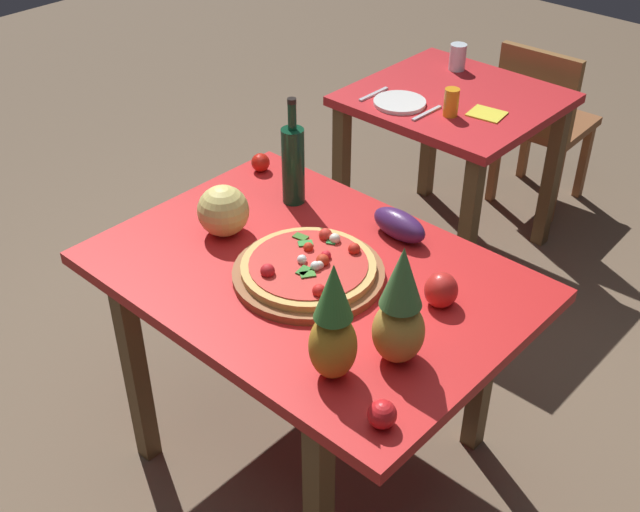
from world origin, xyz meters
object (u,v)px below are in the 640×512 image
at_px(drinking_glass_juice, 451,102).
at_px(drinking_glass_water, 458,57).
at_px(display_table, 311,295).
at_px(background_table, 452,123).
at_px(tomato_near_board, 261,162).
at_px(pizza_board, 308,274).
at_px(dinner_plate, 400,102).
at_px(fork_utensil, 374,94).
at_px(bell_pepper, 441,290).
at_px(pizza, 309,266).
at_px(eggplant, 399,225).
at_px(pineapple_left, 400,311).
at_px(tomato_at_corner, 382,414).
at_px(knife_utensil, 427,113).
at_px(napkin_folded, 487,114).
at_px(dining_chair, 541,118).
at_px(pineapple_right, 333,328).
at_px(melon, 223,211).
at_px(wine_bottle, 293,163).

height_order(drinking_glass_juice, drinking_glass_water, drinking_glass_water).
height_order(display_table, drinking_glass_water, drinking_glass_water).
height_order(background_table, tomato_near_board, tomato_near_board).
height_order(pizza_board, tomato_near_board, tomato_near_board).
distance_m(tomato_near_board, dinner_plate, 0.79).
height_order(drinking_glass_water, fork_utensil, drinking_glass_water).
bearing_deg(bell_pepper, drinking_glass_water, 122.96).
height_order(pizza, eggplant, eggplant).
xyz_separation_m(pineapple_left, tomato_at_corner, (0.12, -0.21, -0.12)).
bearing_deg(knife_utensil, drinking_glass_water, 112.36).
bearing_deg(napkin_folded, pizza, -80.26).
bearing_deg(pineapple_left, pizza_board, 166.16).
distance_m(drinking_glass_juice, fork_utensil, 0.37).
xyz_separation_m(dining_chair, pineapple_right, (0.64, -2.25, 0.44)).
relative_size(melon, drinking_glass_water, 1.39).
relative_size(background_table, pineapple_right, 2.39).
height_order(bell_pepper, drinking_glass_water, drinking_glass_water).
height_order(dining_chair, pineapple_left, pineapple_left).
distance_m(dining_chair, dinner_plate, 0.93).
relative_size(background_table, pineapple_left, 2.36).
xyz_separation_m(pineapple_left, fork_utensil, (-1.09, 1.24, -0.15)).
xyz_separation_m(pizza_board, knife_utensil, (-0.41, 1.14, -0.01)).
distance_m(pizza, bell_pepper, 0.39).
height_order(pineapple_left, napkin_folded, pineapple_left).
height_order(bell_pepper, fork_utensil, bell_pepper).
bearing_deg(drinking_glass_juice, wine_bottle, -90.25).
bearing_deg(eggplant, display_table, -104.27).
bearing_deg(pizza_board, background_table, 107.27).
height_order(pineapple_left, drinking_glass_water, pineapple_left).
bearing_deg(tomato_at_corner, pizza_board, 149.53).
height_order(melon, drinking_glass_juice, melon).
distance_m(pizza, napkin_folded, 1.32).
distance_m(pineapple_left, drinking_glass_juice, 1.49).
bearing_deg(napkin_folded, melon, -95.94).
xyz_separation_m(drinking_glass_juice, dinner_plate, (-0.22, -0.05, -0.05)).
distance_m(pizza, knife_utensil, 1.21).
bearing_deg(drinking_glass_water, fork_utensil, -101.77).
bearing_deg(fork_utensil, bell_pepper, -42.84).
relative_size(pizza_board, tomato_near_board, 6.72).
relative_size(fork_utensil, knife_utensil, 1.00).
xyz_separation_m(wine_bottle, pineapple_right, (0.66, -0.54, 0.01)).
relative_size(dining_chair, knife_utensil, 4.72).
bearing_deg(drinking_glass_water, eggplant, -62.81).
xyz_separation_m(bell_pepper, eggplant, (-0.29, 0.19, -0.00)).
relative_size(dining_chair, drinking_glass_water, 7.21).
bearing_deg(napkin_folded, eggplant, -73.29).
xyz_separation_m(background_table, napkin_folded, (0.20, -0.07, 0.14)).
bearing_deg(pizza_board, dining_chair, 99.00).
bearing_deg(fork_utensil, background_table, 42.44).
bearing_deg(pizza_board, display_table, 123.26).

